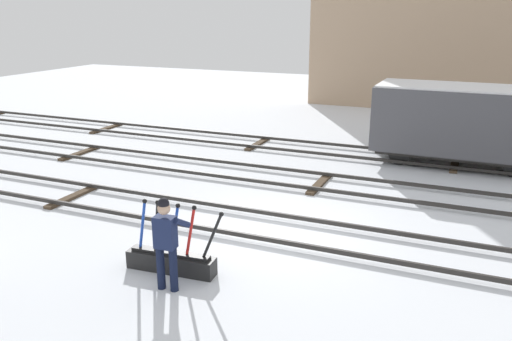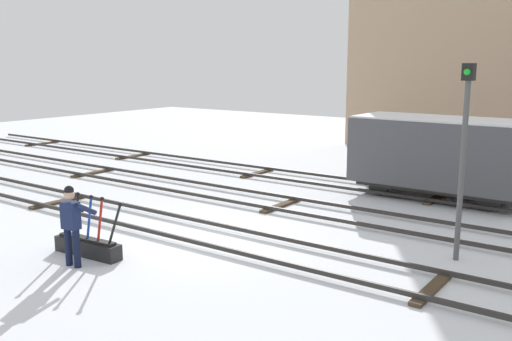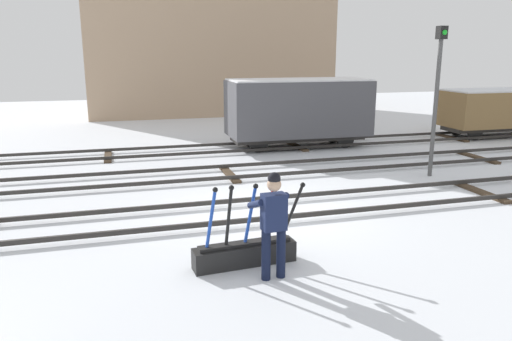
% 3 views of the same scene
% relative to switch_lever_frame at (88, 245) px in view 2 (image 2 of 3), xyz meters
% --- Properties ---
extents(ground_plane, '(60.00, 60.00, 0.00)m').
position_rel_switch_lever_frame_xyz_m(ground_plane, '(1.15, 2.57, -0.25)').
color(ground_plane, silver).
extents(track_main_line, '(44.00, 1.94, 0.18)m').
position_rel_switch_lever_frame_xyz_m(track_main_line, '(1.15, 2.57, -0.14)').
color(track_main_line, '#2D2B28').
rests_on(track_main_line, ground_plane).
extents(track_siding_near, '(44.00, 1.94, 0.18)m').
position_rel_switch_lever_frame_xyz_m(track_siding_near, '(1.15, 6.23, -0.14)').
color(track_siding_near, '#2D2B28').
rests_on(track_siding_near, ground_plane).
extents(track_siding_far, '(44.00, 1.94, 0.18)m').
position_rel_switch_lever_frame_xyz_m(track_siding_far, '(1.15, 9.93, -0.15)').
color(track_siding_far, '#2D2B28').
rests_on(track_siding_far, ground_plane).
extents(switch_lever_frame, '(2.03, 0.49, 1.45)m').
position_rel_switch_lever_frame_xyz_m(switch_lever_frame, '(0.00, 0.00, 0.00)').
color(switch_lever_frame, black).
rests_on(switch_lever_frame, ground_plane).
extents(rail_worker, '(0.57, 0.66, 1.77)m').
position_rel_switch_lever_frame_xyz_m(rail_worker, '(0.31, -0.60, 0.75)').
color(rail_worker, '#111831').
rests_on(rail_worker, ground_plane).
extents(signal_post, '(0.24, 0.32, 4.30)m').
position_rel_switch_lever_frame_xyz_m(signal_post, '(6.87, 4.56, 2.34)').
color(signal_post, '#4C4C4C').
rests_on(signal_post, ground_plane).
extents(apartment_building, '(14.37, 6.58, 12.91)m').
position_rel_switch_lever_frame_xyz_m(apartment_building, '(3.61, 22.78, 6.21)').
color(apartment_building, tan).
rests_on(apartment_building, ground_plane).
extents(freight_car_back_track, '(5.35, 2.32, 2.61)m').
position_rel_switch_lever_frame_xyz_m(freight_car_back_track, '(4.69, 9.93, 1.23)').
color(freight_car_back_track, '#2D2B28').
rests_on(freight_car_back_track, ground_plane).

